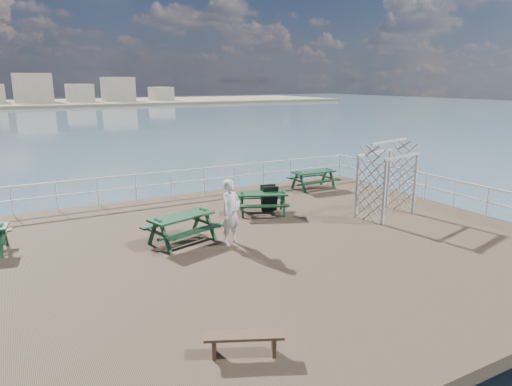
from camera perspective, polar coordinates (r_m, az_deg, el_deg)
The scene contains 10 objects.
ground at distance 13.42m, azimuth -1.09°, elevation -7.36°, with size 18.00×14.00×0.30m, color brown.
sea_backdrop at distance 146.42m, azimuth -21.81°, elevation 10.85°, with size 300.00×300.00×9.20m.
railing at distance 15.30m, azimuth -5.80°, elevation -0.73°, with size 17.77×13.76×1.10m.
picnic_table_b at distance 16.50m, azimuth 0.81°, elevation -0.72°, with size 2.21×2.04×0.87m.
picnic_table_c at distance 20.43m, azimuth 7.23°, elevation 2.13°, with size 1.92×1.56×0.93m.
picnic_table_d at distance 13.76m, azimuth -9.24°, elevation -3.67°, with size 2.32×2.06×0.95m.
flat_bench_near at distance 8.39m, azimuth -1.51°, elevation -17.82°, with size 1.41×0.89×0.40m.
trellis_arbor at distance 16.78m, azimuth 16.03°, elevation 1.23°, with size 2.38×1.63×2.70m.
sandwich_board at distance 16.90m, azimuth 1.65°, elevation -0.65°, with size 0.68×0.57×0.97m.
person at distance 13.33m, azimuth -3.15°, elevation -2.45°, with size 0.71×0.47×1.94m, color white.
Camera 1 is at (-5.77, -11.11, 4.71)m, focal length 32.00 mm.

